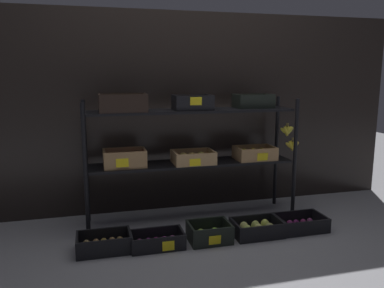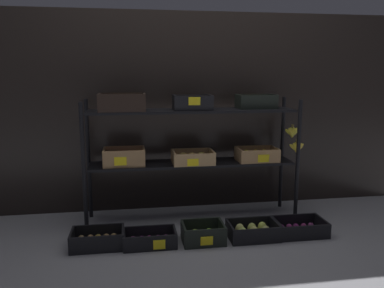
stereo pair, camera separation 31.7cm
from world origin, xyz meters
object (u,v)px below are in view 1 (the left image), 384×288
Objects in this scene: crate_ground_plum at (157,242)px; crate_ground_pear at (257,229)px; crate_ground_kiwi at (104,245)px; crate_ground_rightmost_plum at (300,225)px; display_rack at (192,136)px; crate_ground_apple_green at (209,234)px.

crate_ground_pear is (0.77, 0.01, 0.01)m from crate_ground_plum.
crate_ground_plum is (0.37, -0.03, -0.01)m from crate_ground_kiwi.
crate_ground_kiwi is at bearing 179.54° from crate_ground_rightmost_plum.
crate_ground_apple_green is at bearing -88.10° from display_rack.
crate_ground_kiwi reaches higher than crate_ground_rightmost_plum.
crate_ground_rightmost_plum is (0.38, 0.01, -0.01)m from crate_ground_pear.
crate_ground_rightmost_plum is (1.15, 0.02, -0.00)m from crate_ground_plum.
display_rack is 0.90m from crate_ground_plum.
crate_ground_pear reaches higher than crate_ground_rightmost_plum.
display_rack is 4.81× the size of crate_ground_rightmost_plum.
crate_ground_pear is at bearing 1.18° from crate_ground_apple_green.
display_rack is 1.08m from crate_ground_kiwi.
crate_ground_rightmost_plum is (0.76, 0.02, -0.01)m from crate_ground_apple_green.
crate_ground_apple_green is 0.82× the size of crate_ground_pear.
crate_ground_kiwi is 0.98× the size of crate_ground_plum.
display_rack is 4.91× the size of crate_ground_kiwi.
crate_ground_apple_green is (0.39, 0.00, 0.01)m from crate_ground_plum.
display_rack is at bearing 30.03° from crate_ground_kiwi.
crate_ground_pear is 0.38m from crate_ground_rightmost_plum.
crate_ground_pear is (0.40, -0.45, -0.66)m from display_rack.
crate_ground_rightmost_plum reaches higher than crate_ground_plum.
crate_ground_apple_green is at bearing -178.52° from crate_ground_rightmost_plum.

